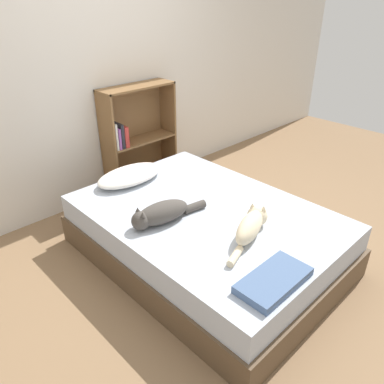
{
  "coord_description": "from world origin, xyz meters",
  "views": [
    {
      "loc": [
        -1.75,
        -1.66,
        1.9
      ],
      "look_at": [
        0.0,
        0.15,
        0.53
      ],
      "focal_mm": 35.0,
      "sensor_mm": 36.0,
      "label": 1
    }
  ],
  "objects_px": {
    "cat_dark": "(160,213)",
    "bookshelf": "(135,138)",
    "cat_light": "(251,225)",
    "pillow": "(130,175)",
    "bed": "(205,234)"
  },
  "relations": [
    {
      "from": "cat_light",
      "to": "bookshelf",
      "type": "relative_size",
      "value": 0.52
    },
    {
      "from": "pillow",
      "to": "cat_dark",
      "type": "xyz_separation_m",
      "value": [
        -0.23,
        -0.69,
        0.02
      ]
    },
    {
      "from": "bed",
      "to": "cat_light",
      "type": "bearing_deg",
      "value": -90.5
    },
    {
      "from": "cat_dark",
      "to": "bookshelf",
      "type": "height_order",
      "value": "bookshelf"
    },
    {
      "from": "cat_light",
      "to": "bed",
      "type": "bearing_deg",
      "value": 69.89
    },
    {
      "from": "cat_light",
      "to": "cat_dark",
      "type": "xyz_separation_m",
      "value": [
        -0.34,
        0.54,
        -0.0
      ]
    },
    {
      "from": "pillow",
      "to": "cat_light",
      "type": "xyz_separation_m",
      "value": [
        0.11,
        -1.23,
        0.02
      ]
    },
    {
      "from": "cat_dark",
      "to": "bookshelf",
      "type": "xyz_separation_m",
      "value": [
        0.69,
        1.23,
        0.05
      ]
    },
    {
      "from": "pillow",
      "to": "cat_dark",
      "type": "distance_m",
      "value": 0.73
    },
    {
      "from": "pillow",
      "to": "cat_dark",
      "type": "relative_size",
      "value": 1.03
    },
    {
      "from": "bed",
      "to": "cat_light",
      "type": "distance_m",
      "value": 0.52
    },
    {
      "from": "bed",
      "to": "bookshelf",
      "type": "distance_m",
      "value": 1.43
    },
    {
      "from": "bed",
      "to": "bookshelf",
      "type": "bearing_deg",
      "value": 75.59
    },
    {
      "from": "cat_light",
      "to": "cat_dark",
      "type": "bearing_deg",
      "value": 102.97
    },
    {
      "from": "bookshelf",
      "to": "cat_light",
      "type": "bearing_deg",
      "value": -101.14
    }
  ]
}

